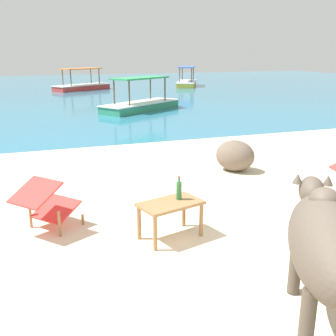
{
  "coord_description": "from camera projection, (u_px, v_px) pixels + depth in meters",
  "views": [
    {
      "loc": [
        -1.88,
        -2.56,
        2.26
      ],
      "look_at": [
        0.09,
        3.0,
        0.55
      ],
      "focal_mm": 43.05,
      "sensor_mm": 36.0,
      "label": 1
    }
  ],
  "objects": [
    {
      "name": "bottle",
      "position": [
        179.0,
        190.0,
        4.93
      ],
      "size": [
        0.07,
        0.07,
        0.3
      ],
      "color": "#2D6B38",
      "rests_on": "low_bench_table"
    },
    {
      "name": "low_bench_table",
      "position": [
        170.0,
        208.0,
        4.89
      ],
      "size": [
        0.85,
        0.62,
        0.46
      ],
      "rotation": [
        0.0,
        0.0,
        0.27
      ],
      "color": "olive",
      "rests_on": "sand_beach"
    },
    {
      "name": "boat_green",
      "position": [
        141.0,
        103.0,
        15.93
      ],
      "size": [
        3.7,
        3.0,
        1.29
      ],
      "rotation": [
        0.0,
        0.0,
        3.73
      ],
      "color": "#338E66",
      "rests_on": "water_surface"
    },
    {
      "name": "boat_yellow",
      "position": [
        187.0,
        82.0,
        27.24
      ],
      "size": [
        2.65,
        3.81,
        1.29
      ],
      "rotation": [
        0.0,
        0.0,
        1.12
      ],
      "color": "gold",
      "rests_on": "water_surface"
    },
    {
      "name": "sand_beach",
      "position": [
        272.0,
        316.0,
        3.54
      ],
      "size": [
        18.0,
        14.0,
        0.04
      ],
      "primitive_type": "cube",
      "color": "beige",
      "rests_on": "ground"
    },
    {
      "name": "boat_red",
      "position": [
        82.0,
        85.0,
        24.52
      ],
      "size": [
        3.74,
        2.89,
        1.29
      ],
      "rotation": [
        0.0,
        0.0,
        0.54
      ],
      "color": "#C63833",
      "rests_on": "water_surface"
    },
    {
      "name": "cow",
      "position": [
        325.0,
        241.0,
        3.26
      ],
      "size": [
        1.38,
        1.9,
        1.12
      ],
      "rotation": [
        0.0,
        0.0,
        1.03
      ],
      "color": "#4C4238",
      "rests_on": "sand_beach"
    },
    {
      "name": "shore_rock_medium",
      "position": [
        235.0,
        156.0,
        7.71
      ],
      "size": [
        0.92,
        0.95,
        0.6
      ],
      "primitive_type": "ellipsoid",
      "rotation": [
        0.0,
        0.0,
        2.24
      ],
      "color": "#6B5B4C",
      "rests_on": "sand_beach"
    },
    {
      "name": "deck_chair_near",
      "position": [
        46.0,
        202.0,
        5.09
      ],
      "size": [
        0.93,
        0.9,
        0.68
      ],
      "rotation": [
        0.0,
        0.0,
        0.7
      ],
      "color": "olive",
      "rests_on": "sand_beach"
    },
    {
      "name": "water_surface",
      "position": [
        58.0,
        92.0,
        23.47
      ],
      "size": [
        60.0,
        36.0,
        0.03
      ],
      "primitive_type": "cube",
      "color": "teal",
      "rests_on": "ground"
    }
  ]
}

